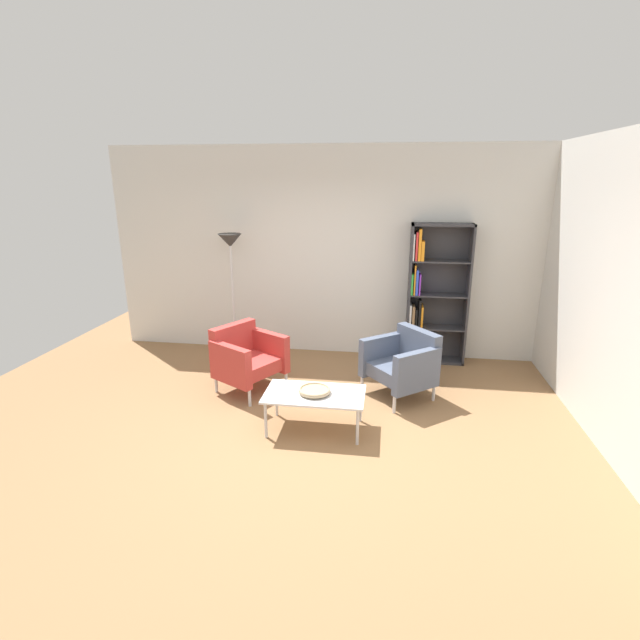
{
  "coord_description": "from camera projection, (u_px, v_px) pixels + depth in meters",
  "views": [
    {
      "loc": [
        0.76,
        -4.11,
        2.47
      ],
      "look_at": [
        0.03,
        0.84,
        0.95
      ],
      "focal_mm": 26.46,
      "sensor_mm": 36.0,
      "label": 1
    }
  ],
  "objects": [
    {
      "name": "decorative_bowl",
      "position": [
        315.0,
        390.0,
        4.7
      ],
      "size": [
        0.32,
        0.32,
        0.05
      ],
      "color": "tan",
      "rests_on": "coffee_table_low"
    },
    {
      "name": "plaster_right_partition",
      "position": [
        611.0,
        289.0,
        4.47
      ],
      "size": [
        0.12,
        5.2,
        2.9
      ],
      "primitive_type": "cube",
      "color": "silver",
      "rests_on": "ground_plane"
    },
    {
      "name": "ground_plane",
      "position": [
        305.0,
        435.0,
        4.72
      ],
      "size": [
        8.32,
        8.32,
        0.0
      ],
      "primitive_type": "plane",
      "color": "olive"
    },
    {
      "name": "floor_lamp_torchiere",
      "position": [
        231.0,
        255.0,
        6.44
      ],
      "size": [
        0.32,
        0.32,
        1.74
      ],
      "color": "silver",
      "rests_on": "ground_plane"
    },
    {
      "name": "coffee_table_low",
      "position": [
        315.0,
        396.0,
        4.72
      ],
      "size": [
        1.0,
        0.56,
        0.4
      ],
      "color": "silver",
      "rests_on": "ground_plane"
    },
    {
      "name": "bookshelf_tall",
      "position": [
        431.0,
        297.0,
        6.39
      ],
      "size": [
        0.8,
        0.3,
        1.9
      ],
      "color": "#333338",
      "rests_on": "ground_plane"
    },
    {
      "name": "armchair_near_window",
      "position": [
        247.0,
        357.0,
        5.62
      ],
      "size": [
        0.91,
        0.94,
        0.78
      ],
      "rotation": [
        0.0,
        0.0,
        1.04
      ],
      "color": "#B73833",
      "rests_on": "ground_plane"
    },
    {
      "name": "armchair_by_bookshelf",
      "position": [
        403.0,
        362.0,
        5.46
      ],
      "size": [
        0.94,
        0.95,
        0.78
      ],
      "rotation": [
        0.0,
        0.0,
        -0.89
      ],
      "color": "#4C566B",
      "rests_on": "ground_plane"
    },
    {
      "name": "plaster_back_panel",
      "position": [
        334.0,
        253.0,
        6.63
      ],
      "size": [
        6.4,
        0.12,
        2.9
      ],
      "primitive_type": "cube",
      "color": "silver",
      "rests_on": "ground_plane"
    }
  ]
}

